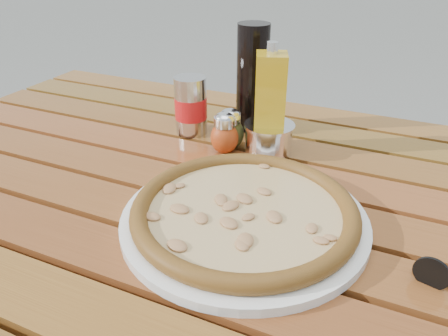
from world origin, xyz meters
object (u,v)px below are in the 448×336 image
at_px(soda_can, 191,106).
at_px(olive_oil_cruet, 270,104).
at_px(plate, 244,219).
at_px(oregano_shaker, 230,130).
at_px(table, 219,226).
at_px(parmesan_tin, 269,138).
at_px(pizza, 244,210).
at_px(dark_bottle, 252,78).
at_px(pepper_shaker, 225,134).

height_order(soda_can, olive_oil_cruet, olive_oil_cruet).
bearing_deg(plate, oregano_shaker, 118.30).
height_order(table, olive_oil_cruet, olive_oil_cruet).
height_order(table, oregano_shaker, oregano_shaker).
xyz_separation_m(table, parmesan_tin, (0.03, 0.16, 0.11)).
height_order(plate, pizza, pizza).
bearing_deg(table, plate, -44.14).
bearing_deg(dark_bottle, oregano_shaker, -90.76).
bearing_deg(dark_bottle, plate, -70.37).
xyz_separation_m(table, soda_can, (-0.15, 0.19, 0.13)).
height_order(pepper_shaker, dark_bottle, dark_bottle).
bearing_deg(table, oregano_shaker, 107.01).
xyz_separation_m(pizza, parmesan_tin, (-0.04, 0.23, 0.01)).
relative_size(table, oregano_shaker, 17.07).
relative_size(pepper_shaker, oregano_shaker, 1.00).
bearing_deg(soda_can, pizza, -48.99).
height_order(plate, pepper_shaker, pepper_shaker).
relative_size(table, soda_can, 11.67).
height_order(pizza, oregano_shaker, oregano_shaker).
relative_size(plate, pizza, 0.79).
relative_size(olive_oil_cruet, parmesan_tin, 1.67).
xyz_separation_m(soda_can, olive_oil_cruet, (0.18, -0.02, 0.04)).
relative_size(table, dark_bottle, 6.36).
xyz_separation_m(plate, soda_can, (-0.22, 0.26, 0.05)).
xyz_separation_m(dark_bottle, olive_oil_cruet, (0.07, -0.09, -0.01)).
relative_size(soda_can, olive_oil_cruet, 0.57).
bearing_deg(plate, pizza, -153.43).
relative_size(soda_can, parmesan_tin, 0.95).
xyz_separation_m(pepper_shaker, dark_bottle, (0.00, 0.13, 0.07)).
height_order(pepper_shaker, olive_oil_cruet, olive_oil_cruet).
bearing_deg(soda_can, parmesan_tin, -7.49).
height_order(oregano_shaker, olive_oil_cruet, olive_oil_cruet).
bearing_deg(plate, dark_bottle, 109.63).
bearing_deg(olive_oil_cruet, dark_bottle, 126.91).
bearing_deg(dark_bottle, pizza, -70.37).
bearing_deg(plate, soda_can, 131.01).
bearing_deg(pepper_shaker, parmesan_tin, 22.73).
height_order(dark_bottle, soda_can, dark_bottle).
xyz_separation_m(plate, dark_bottle, (-0.12, 0.33, 0.10)).
distance_m(dark_bottle, parmesan_tin, 0.15).
distance_m(table, soda_can, 0.28).
relative_size(dark_bottle, soda_can, 1.83).
height_order(olive_oil_cruet, parmesan_tin, olive_oil_cruet).
distance_m(plate, olive_oil_cruet, 0.26).
relative_size(plate, olive_oil_cruet, 1.71).
height_order(table, dark_bottle, dark_bottle).
xyz_separation_m(plate, pizza, (-0.00, -0.00, 0.02)).
bearing_deg(pizza, parmesan_tin, 100.78).
distance_m(pepper_shaker, olive_oil_cruet, 0.10).
bearing_deg(olive_oil_cruet, soda_can, 173.97).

